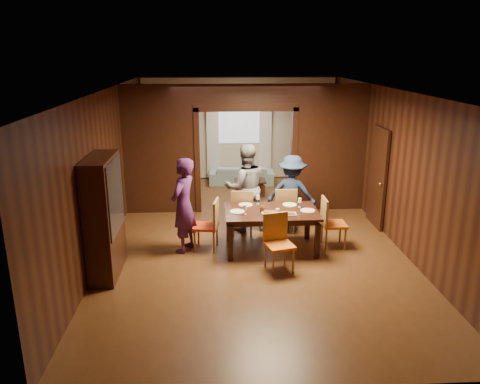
{
  "coord_description": "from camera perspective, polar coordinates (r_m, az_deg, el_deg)",
  "views": [
    {
      "loc": [
        -0.73,
        -8.78,
        3.6
      ],
      "look_at": [
        -0.25,
        -0.4,
        1.05
      ],
      "focal_mm": 35.0,
      "sensor_mm": 36.0,
      "label": 1
    }
  ],
  "objects": [
    {
      "name": "curtain_right",
      "position": [
        13.47,
        3.09,
        6.83
      ],
      "size": [
        0.35,
        0.06,
        2.4
      ],
      "primitive_type": "cube",
      "color": "white",
      "rests_on": "back_wall"
    },
    {
      "name": "plate_far_r",
      "position": [
        9.0,
        6.07,
        -1.55
      ],
      "size": [
        0.27,
        0.27,
        0.01
      ],
      "primitive_type": "cylinder",
      "color": "white",
      "rests_on": "dining_table"
    },
    {
      "name": "chair_right",
      "position": [
        9.01,
        11.4,
        -3.68
      ],
      "size": [
        0.44,
        0.44,
        0.97
      ],
      "primitive_type": null,
      "rotation": [
        0.0,
        0.0,
        1.57
      ],
      "color": "#CD5113",
      "rests_on": "floor"
    },
    {
      "name": "condiment_jar",
      "position": [
        8.58,
        2.74,
        -2.07
      ],
      "size": [
        0.08,
        0.08,
        0.11
      ],
      "primitive_type": null,
      "color": "#532D13",
      "rests_on": "dining_table"
    },
    {
      "name": "curtain_left",
      "position": [
        13.39,
        -3.34,
        6.76
      ],
      "size": [
        0.35,
        0.06,
        2.4
      ],
      "primitive_type": "cube",
      "color": "white",
      "rests_on": "back_wall"
    },
    {
      "name": "chair_near",
      "position": [
        7.93,
        4.84,
        -6.28
      ],
      "size": [
        0.54,
        0.54,
        0.97
      ],
      "primitive_type": null,
      "rotation": [
        0.0,
        0.0,
        0.26
      ],
      "color": "orange",
      "rests_on": "floor"
    },
    {
      "name": "serving_bowl",
      "position": [
        8.79,
        4.46,
        -1.71
      ],
      "size": [
        0.34,
        0.34,
        0.08
      ],
      "primitive_type": "imported",
      "color": "black",
      "rests_on": "dining_table"
    },
    {
      "name": "platter_b",
      "position": [
        8.49,
        5.9,
        -2.61
      ],
      "size": [
        0.3,
        0.2,
        0.04
      ],
      "primitive_type": "cube",
      "color": "gray",
      "rests_on": "dining_table"
    },
    {
      "name": "plate_right",
      "position": [
        8.72,
        8.24,
        -2.24
      ],
      "size": [
        0.27,
        0.27,
        0.01
      ],
      "primitive_type": "cylinder",
      "color": "silver",
      "rests_on": "dining_table"
    },
    {
      "name": "chair_left",
      "position": [
        8.75,
        -4.2,
        -4.0
      ],
      "size": [
        0.51,
        0.51,
        0.97
      ],
      "primitive_type": null,
      "rotation": [
        0.0,
        0.0,
        -1.74
      ],
      "color": "red",
      "rests_on": "floor"
    },
    {
      "name": "coffee_table",
      "position": [
        12.08,
        1.22,
        0.55
      ],
      "size": [
        0.8,
        0.5,
        0.4
      ],
      "primitive_type": "cube",
      "color": "black",
      "rests_on": "floor"
    },
    {
      "name": "sofa",
      "position": [
        13.09,
        0.19,
        2.12
      ],
      "size": [
        1.81,
        0.78,
        0.52
      ],
      "primitive_type": "imported",
      "rotation": [
        0.0,
        0.0,
        3.09
      ],
      "color": "#87A9B1",
      "rests_on": "floor"
    },
    {
      "name": "room_walls",
      "position": [
        10.89,
        0.62,
        5.81
      ],
      "size": [
        5.52,
        9.01,
        2.9
      ],
      "color": "black",
      "rests_on": "floor"
    },
    {
      "name": "plate_far_l",
      "position": [
        8.95,
        0.7,
        -1.57
      ],
      "size": [
        0.27,
        0.27,
        0.01
      ],
      "primitive_type": "cylinder",
      "color": "silver",
      "rests_on": "dining_table"
    },
    {
      "name": "wineglass_left",
      "position": [
        8.42,
        0.6,
        -2.16
      ],
      "size": [
        0.08,
        0.08,
        0.18
      ],
      "primitive_type": null,
      "color": "white",
      "rests_on": "dining_table"
    },
    {
      "name": "wineglass_right",
      "position": [
        8.87,
        7.3,
        -1.31
      ],
      "size": [
        0.08,
        0.08,
        0.18
      ],
      "primitive_type": null,
      "color": "silver",
      "rests_on": "dining_table"
    },
    {
      "name": "plate_near",
      "position": [
        8.32,
        4.26,
        -3.06
      ],
      "size": [
        0.27,
        0.27,
        0.01
      ],
      "primitive_type": "cylinder",
      "color": "white",
      "rests_on": "dining_table"
    },
    {
      "name": "ceiling",
      "position": [
        8.84,
        1.49,
        12.35
      ],
      "size": [
        5.5,
        9.0,
        0.02
      ],
      "primitive_type": "cube",
      "color": "silver",
      "rests_on": "room_walls"
    },
    {
      "name": "person_purple",
      "position": [
        8.6,
        -6.9,
        -1.64
      ],
      "size": [
        0.65,
        0.76,
        1.77
      ],
      "primitive_type": "imported",
      "rotation": [
        0.0,
        0.0,
        -1.99
      ],
      "color": "#451B51",
      "rests_on": "floor"
    },
    {
      "name": "chair_far_l",
      "position": [
        9.45,
        0.28,
        -2.36
      ],
      "size": [
        0.47,
        0.47,
        0.97
      ],
      "primitive_type": null,
      "rotation": [
        0.0,
        0.0,
        3.06
      ],
      "color": "#D04B13",
      "rests_on": "floor"
    },
    {
      "name": "plate_left",
      "position": [
        8.58,
        -0.33,
        -2.39
      ],
      "size": [
        0.27,
        0.27,
        0.01
      ],
      "primitive_type": "cylinder",
      "color": "silver",
      "rests_on": "dining_table"
    },
    {
      "name": "wineglass_far",
      "position": [
        8.98,
        2.19,
        -0.94
      ],
      "size": [
        0.08,
        0.08,
        0.18
      ],
      "primitive_type": null,
      "color": "silver",
      "rests_on": "dining_table"
    },
    {
      "name": "person_grey",
      "position": [
        9.56,
        0.68,
        0.55
      ],
      "size": [
        0.97,
        0.8,
        1.82
      ],
      "primitive_type": "imported",
      "rotation": [
        0.0,
        0.0,
        3.28
      ],
      "color": "slate",
      "rests_on": "floor"
    },
    {
      "name": "platter_a",
      "position": [
        8.53,
        3.65,
        -2.46
      ],
      "size": [
        0.3,
        0.2,
        0.04
      ],
      "primitive_type": "cube",
      "color": "gray",
      "rests_on": "dining_table"
    },
    {
      "name": "person_navy",
      "position": [
        9.63,
        6.32,
        -0.15
      ],
      "size": [
        1.15,
        0.86,
        1.59
      ],
      "primitive_type": "imported",
      "rotation": [
        0.0,
        0.0,
        2.85
      ],
      "color": "#1C2847",
      "rests_on": "floor"
    },
    {
      "name": "chair_far_r",
      "position": [
        9.6,
        5.41,
        -2.11
      ],
      "size": [
        0.44,
        0.44,
        0.97
      ],
      "primitive_type": null,
      "rotation": [
        0.0,
        0.0,
        3.15
      ],
      "color": "orange",
      "rests_on": "floor"
    },
    {
      "name": "tumbler",
      "position": [
        8.37,
        4.6,
        -2.5
      ],
      "size": [
        0.07,
        0.07,
        0.14
      ],
      "primitive_type": "cylinder",
      "color": "silver",
      "rests_on": "dining_table"
    },
    {
      "name": "floor",
      "position": [
        9.52,
        1.35,
        -5.33
      ],
      "size": [
        9.0,
        9.0,
        0.0
      ],
      "primitive_type": "plane",
      "color": "#532F17",
      "rests_on": "ground"
    },
    {
      "name": "door_right",
      "position": [
        10.22,
        16.45,
        1.74
      ],
      "size": [
        0.06,
        0.9,
        2.1
      ],
      "primitive_type": "cube",
      "color": "black",
      "rests_on": "floor"
    },
    {
      "name": "window_far",
      "position": [
        13.38,
        -0.13,
        8.74
      ],
      "size": [
        1.2,
        0.03,
        1.3
      ],
      "primitive_type": "cube",
      "color": "silver",
      "rests_on": "back_wall"
    },
    {
      "name": "hutch",
      "position": [
        7.94,
        -16.23,
        -2.92
      ],
      "size": [
        0.4,
        1.2,
        2.0
      ],
      "primitive_type": "cube",
      "color": "black",
      "rests_on": "floor"
    },
    {
      "name": "dining_table",
      "position": [
        8.79,
        3.81,
        -4.64
      ],
      "size": [
        1.72,
        1.07,
        0.76
      ],
      "primitive_type": "cube",
      "color": "black",
      "rests_on": "floor"
    }
  ]
}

